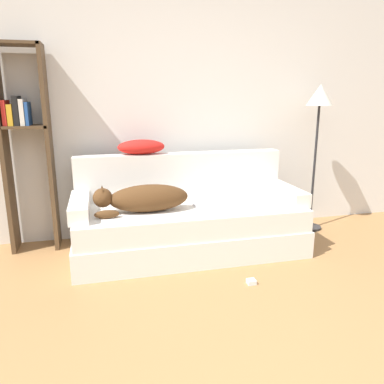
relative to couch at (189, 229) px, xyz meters
The scene contains 11 objects.
wall_back 1.30m from the couch, 102.23° to the left, with size 7.07×0.06×2.70m.
couch is the anchor object (origin of this frame).
couch_backrest 0.55m from the couch, 90.00° to the left, with size 1.95×0.15×0.42m.
couch_arm_left 0.96m from the couch, behind, with size 0.15×0.65×0.12m.
couch_arm_right 0.96m from the couch, ahead, with size 0.15×0.65×0.12m.
dog 0.53m from the couch, 169.55° to the right, with size 0.78×0.26×0.24m.
laptop 0.30m from the couch, 16.33° to the right, with size 0.33×0.25×0.02m.
throw_pillow 0.86m from the couch, 135.82° to the left, with size 0.43×0.20×0.13m.
bookshelf 1.62m from the couch, 162.38° to the left, with size 0.40×0.26×1.78m.
floor_lamp 1.73m from the couch, 11.45° to the left, with size 0.25×0.25×1.47m.
power_adapter 0.79m from the couch, 66.95° to the right, with size 0.06×0.06×0.03m.
Camera 1 is at (-0.61, -1.04, 1.35)m, focal length 35.00 mm.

